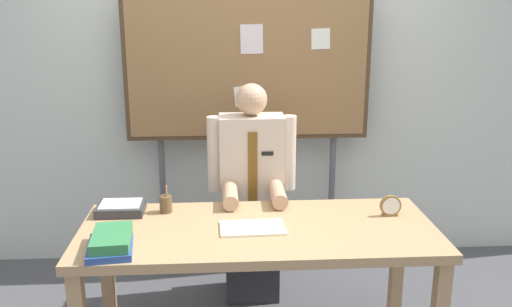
% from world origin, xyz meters
% --- Properties ---
extents(back_wall, '(6.40, 0.08, 2.70)m').
position_xyz_m(back_wall, '(0.00, 1.27, 1.35)').
color(back_wall, silver).
rests_on(back_wall, ground_plane).
extents(desk, '(1.87, 0.79, 0.74)m').
position_xyz_m(desk, '(0.00, 0.00, 0.66)').
color(desk, tan).
rests_on(desk, ground_plane).
extents(person, '(0.55, 0.56, 1.41)m').
position_xyz_m(person, '(0.00, 0.62, 0.65)').
color(person, '#2D2D33').
rests_on(person, ground_plane).
extents(bulletin_board, '(1.67, 0.09, 1.97)m').
position_xyz_m(bulletin_board, '(0.00, 1.07, 1.44)').
color(bulletin_board, '#4C3823').
rests_on(bulletin_board, ground_plane).
extents(book_stack, '(0.24, 0.32, 0.09)m').
position_xyz_m(book_stack, '(-0.72, -0.23, 0.78)').
color(book_stack, '#2D4C99').
rests_on(book_stack, desk).
extents(open_notebook, '(0.34, 0.22, 0.01)m').
position_xyz_m(open_notebook, '(-0.03, -0.02, 0.74)').
color(open_notebook, '#F4EFCC').
rests_on(open_notebook, desk).
extents(desk_clock, '(0.12, 0.04, 0.12)m').
position_xyz_m(desk_clock, '(0.74, 0.12, 0.79)').
color(desk_clock, olive).
rests_on(desk_clock, desk).
extents(pen_holder, '(0.07, 0.07, 0.16)m').
position_xyz_m(pen_holder, '(-0.50, 0.25, 0.79)').
color(pen_holder, brown).
rests_on(pen_holder, desk).
extents(paper_tray, '(0.26, 0.20, 0.06)m').
position_xyz_m(paper_tray, '(-0.75, 0.25, 0.77)').
color(paper_tray, '#333338').
rests_on(paper_tray, desk).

